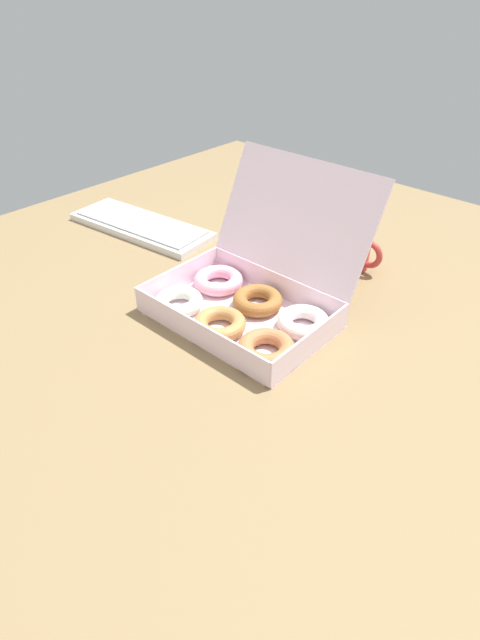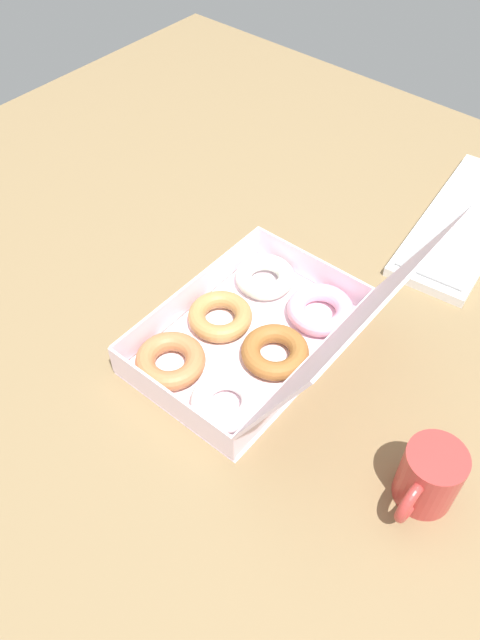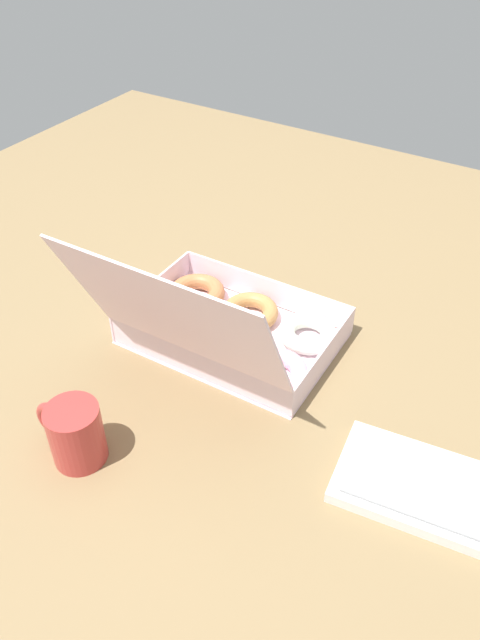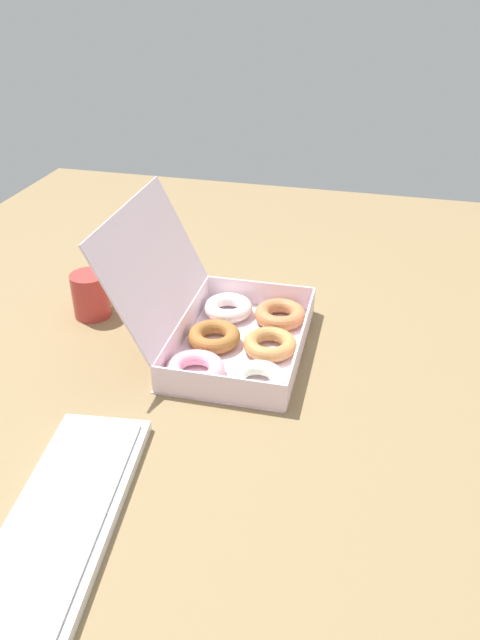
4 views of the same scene
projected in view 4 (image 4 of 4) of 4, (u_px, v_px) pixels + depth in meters
The scene contains 4 objects.
ground_plane at pixel (247, 337), 126.40cm from camera, with size 180.00×180.00×2.00cm, color olive.
donut_box at pixel (231, 331), 119.63cm from camera, with size 37.35×35.08×27.23cm.
keyboard at pixel (63, 519), 83.58cm from camera, with size 42.04×18.98×2.20cm.
coffee_mug at pixel (92, 294), 129.91cm from camera, with size 11.32×7.68×9.48cm.
Camera 4 is at (-103.74, -24.75, 66.94)cm, focal length 35.00 mm.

